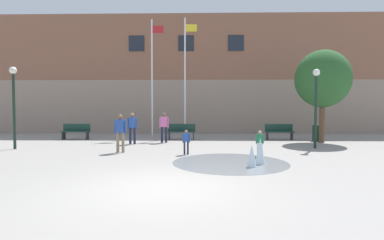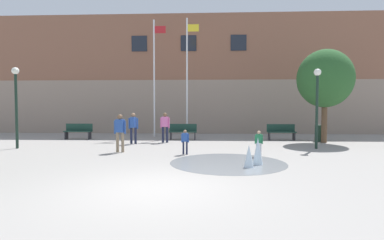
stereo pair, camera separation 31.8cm
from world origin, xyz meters
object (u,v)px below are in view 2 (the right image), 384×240
at_px(park_bench_under_right_flagpole, 281,132).
at_px(lamp_post_right_lane, 317,96).
at_px(flagpole_right, 187,74).
at_px(trash_can, 320,133).
at_px(child_running, 259,141).
at_px(flagpole_left, 155,75).
at_px(lamp_post_left_lane, 16,95).
at_px(adult_watching, 133,126).
at_px(teen_by_trashcan, 120,130).
at_px(park_bench_center, 183,131).
at_px(park_bench_under_left_flagpole, 78,131).
at_px(adult_near_bench, 165,125).
at_px(child_in_fountain, 185,140).
at_px(street_tree_near_building, 325,79).

xyz_separation_m(park_bench_under_right_flagpole, lamp_post_right_lane, (0.69, -3.54, 1.91)).
xyz_separation_m(flagpole_right, lamp_post_right_lane, (6.18, -5.29, -1.61)).
relative_size(lamp_post_right_lane, trash_can, 4.02).
relative_size(child_running, flagpole_left, 0.13).
bearing_deg(trash_can, lamp_post_left_lane, -166.82).
bearing_deg(park_bench_under_right_flagpole, flagpole_right, 162.39).
xyz_separation_m(adult_watching, lamp_post_right_lane, (8.73, -1.39, 1.45)).
distance_m(teen_by_trashcan, lamp_post_left_lane, 5.33).
relative_size(child_running, lamp_post_left_lane, 0.27).
distance_m(flagpole_left, lamp_post_right_lane, 9.95).
bearing_deg(park_bench_center, child_running, -59.74).
height_order(park_bench_center, trash_can, park_bench_center).
distance_m(park_bench_center, child_running, 6.66).
bearing_deg(teen_by_trashcan, park_bench_under_left_flagpole, -38.42).
bearing_deg(adult_near_bench, flagpole_left, -67.67).
bearing_deg(park_bench_center, child_in_fountain, -84.71).
xyz_separation_m(park_bench_center, park_bench_under_right_flagpole, (5.65, 0.04, 0.00)).
xyz_separation_m(adult_near_bench, flagpole_left, (-1.10, 3.25, 3.02)).
bearing_deg(lamp_post_right_lane, flagpole_left, 147.45).
bearing_deg(child_in_fountain, park_bench_under_left_flagpole, -14.74).
xyz_separation_m(park_bench_center, street_tree_near_building, (7.59, -1.16, 2.90)).
height_order(child_running, lamp_post_right_lane, lamp_post_right_lane).
bearing_deg(park_bench_under_left_flagpole, adult_watching, -29.26).
xyz_separation_m(child_in_fountain, street_tree_near_building, (7.09, 4.26, 2.80)).
bearing_deg(adult_near_bench, adult_watching, 26.63).
height_order(park_bench_under_right_flagpole, adult_watching, adult_watching).
height_order(teen_by_trashcan, trash_can, teen_by_trashcan).
bearing_deg(child_in_fountain, park_bench_under_right_flagpole, -108.94).
distance_m(park_bench_center, adult_watching, 3.22).
relative_size(park_bench_center, lamp_post_right_lane, 0.44).
relative_size(lamp_post_left_lane, trash_can, 4.10).
height_order(trash_can, street_tree_near_building, street_tree_near_building).
relative_size(adult_near_bench, trash_can, 1.77).
height_order(adult_near_bench, teen_by_trashcan, same).
height_order(adult_near_bench, child_in_fountain, adult_near_bench).
bearing_deg(teen_by_trashcan, flagpole_left, -79.49).
bearing_deg(child_in_fountain, adult_near_bench, -46.87).
bearing_deg(flagpole_right, trash_can, -17.33).
xyz_separation_m(park_bench_center, lamp_post_right_lane, (6.34, -3.50, 1.91)).
relative_size(flagpole_left, lamp_post_left_lane, 2.01).
bearing_deg(lamp_post_right_lane, flagpole_right, 139.46).
relative_size(park_bench_under_right_flagpole, flagpole_right, 0.21).
relative_size(flagpole_left, trash_can, 8.25).
bearing_deg(teen_by_trashcan, flagpole_right, -96.53).
height_order(park_bench_under_right_flagpole, child_running, child_running).
distance_m(park_bench_under_right_flagpole, child_running, 6.23).
bearing_deg(flagpole_right, park_bench_under_left_flagpole, -164.44).
bearing_deg(adult_watching, flagpole_left, -176.15).
bearing_deg(child_in_fountain, park_bench_center, -60.35).
xyz_separation_m(park_bench_under_left_flagpole, flagpole_left, (4.25, 1.77, 3.47)).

